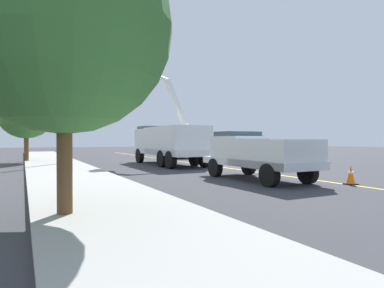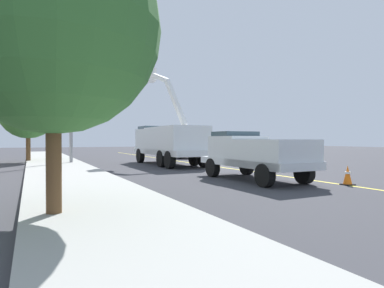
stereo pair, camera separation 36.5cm
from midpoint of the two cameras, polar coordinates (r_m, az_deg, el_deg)
ground at (r=20.97m, az=4.28°, el=-3.87°), size 120.00×120.00×0.00m
sidewalk_far_side at (r=18.12m, az=-20.86°, el=-4.46°), size 60.09×5.92×0.12m
lane_centre_stripe at (r=20.97m, az=4.28°, el=-3.86°), size 49.97×2.10×0.01m
utility_bucket_truck at (r=22.21m, az=-3.75°, el=0.56°), size 8.29×2.85×7.17m
service_pickup_truck at (r=13.94m, az=11.63°, el=-1.61°), size 5.68×2.36×2.06m
passing_minivan at (r=30.78m, az=-1.72°, el=-0.58°), size 4.87×2.10×1.69m
traffic_cone_leading at (r=13.62m, az=26.18°, el=-4.92°), size 0.40×0.40×0.74m
traffic_cone_mid_front at (r=26.61m, az=-3.09°, el=-2.07°), size 0.40×0.40×0.77m
traffic_signal_mast at (r=22.77m, az=-19.38°, el=11.48°), size 5.67×0.71×8.58m
street_tree_left at (r=7.89m, az=-21.78°, el=18.45°), size 4.60×4.60×6.40m
street_tree_right at (r=27.55m, az=-26.33°, el=5.21°), size 4.19×4.19×5.97m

